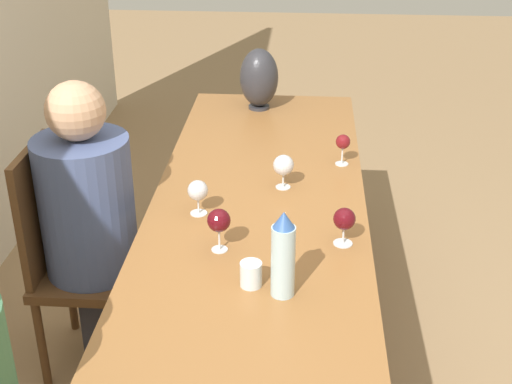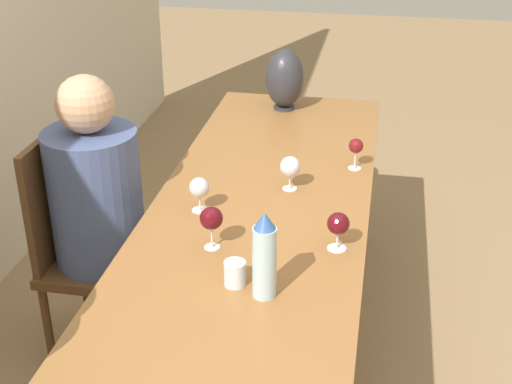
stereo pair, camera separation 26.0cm
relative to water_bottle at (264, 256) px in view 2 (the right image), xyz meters
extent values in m
cube|color=#936033|center=(0.27, 0.12, -0.16)|extent=(3.16, 0.83, 0.04)
cylinder|color=#936033|center=(1.75, -0.20, -0.55)|extent=(0.07, 0.07, 0.74)
cylinder|color=#936033|center=(1.75, 0.43, -0.55)|extent=(0.07, 0.07, 0.74)
cylinder|color=#ADCCD6|center=(0.00, 0.00, -0.02)|extent=(0.07, 0.07, 0.24)
cone|color=#33599E|center=(0.00, 0.00, 0.12)|extent=(0.07, 0.07, 0.05)
cylinder|color=silver|center=(0.04, 0.10, -0.10)|extent=(0.07, 0.07, 0.08)
cylinder|color=#2D2D33|center=(1.64, 0.19, -0.13)|extent=(0.11, 0.11, 0.01)
ellipsoid|color=#2D2D33|center=(1.64, 0.19, 0.02)|extent=(0.20, 0.20, 0.30)
cylinder|color=silver|center=(0.98, -0.22, -0.14)|extent=(0.06, 0.06, 0.00)
cylinder|color=silver|center=(0.98, -0.22, -0.10)|extent=(0.01, 0.01, 0.07)
sphere|color=maroon|center=(0.98, -0.22, -0.04)|extent=(0.06, 0.06, 0.06)
cylinder|color=silver|center=(0.24, 0.22, -0.14)|extent=(0.06, 0.06, 0.00)
cylinder|color=silver|center=(0.24, 0.22, -0.10)|extent=(0.01, 0.01, 0.08)
sphere|color=#510C14|center=(0.24, 0.22, -0.02)|extent=(0.08, 0.08, 0.08)
cylinder|color=silver|center=(0.49, 0.33, -0.14)|extent=(0.06, 0.06, 0.00)
cylinder|color=silver|center=(0.49, 0.33, -0.11)|extent=(0.01, 0.01, 0.06)
sphere|color=silver|center=(0.49, 0.33, -0.04)|extent=(0.08, 0.08, 0.08)
cylinder|color=silver|center=(0.74, 0.03, -0.14)|extent=(0.06, 0.06, 0.00)
cylinder|color=silver|center=(0.74, 0.03, -0.11)|extent=(0.01, 0.01, 0.06)
sphere|color=silver|center=(0.74, 0.03, -0.04)|extent=(0.08, 0.08, 0.08)
cylinder|color=silver|center=(0.31, -0.20, -0.14)|extent=(0.07, 0.07, 0.00)
cylinder|color=silver|center=(0.31, -0.20, -0.11)|extent=(0.01, 0.01, 0.06)
sphere|color=#510C14|center=(0.31, -0.20, -0.04)|extent=(0.08, 0.08, 0.08)
cube|color=brown|center=(0.58, 0.79, -0.48)|extent=(0.44, 0.44, 0.04)
cube|color=brown|center=(0.58, 0.99, -0.19)|extent=(0.40, 0.03, 0.53)
cylinder|color=brown|center=(0.39, 0.60, -0.71)|extent=(0.04, 0.04, 0.42)
cylinder|color=brown|center=(0.77, 0.60, -0.71)|extent=(0.04, 0.04, 0.42)
cylinder|color=brown|center=(0.39, 0.98, -0.71)|extent=(0.04, 0.04, 0.42)
cylinder|color=brown|center=(0.77, 0.98, -0.71)|extent=(0.04, 0.04, 0.42)
cube|color=#2D2D38|center=(0.58, 0.72, -0.69)|extent=(0.28, 0.20, 0.46)
cylinder|color=#475684|center=(0.58, 0.79, -0.17)|extent=(0.37, 0.37, 0.57)
sphere|color=tan|center=(0.58, 0.79, 0.22)|extent=(0.22, 0.22, 0.22)
camera|label=1|loc=(-1.82, -0.05, 1.14)|focal=50.00mm
camera|label=2|loc=(-1.79, -0.31, 1.14)|focal=50.00mm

